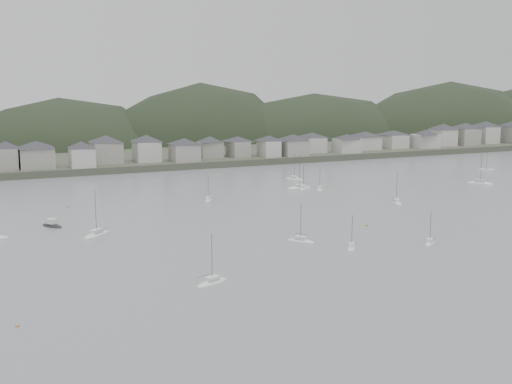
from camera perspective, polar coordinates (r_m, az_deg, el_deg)
name	(u,v)px	position (r m, az deg, el deg)	size (l,w,h in m)	color
ground	(408,281)	(132.69, 13.31, -7.70)	(900.00, 900.00, 0.00)	slate
far_shore_land	(111,142)	(404.57, -12.71, 4.31)	(900.00, 250.00, 3.00)	#383D2D
forested_ridge	(129,168)	(382.11, -11.18, 2.11)	(851.55, 103.94, 102.57)	black
waterfront_town	(261,144)	(312.67, 0.47, 4.27)	(451.48, 28.46, 12.92)	gray
sailboat_lead	(301,241)	(159.85, 3.97, -4.36)	(6.54, 7.34, 10.25)	silver
moored_fleet	(257,210)	(196.25, 0.07, -1.64)	(266.88, 150.41, 13.50)	silver
motor_launch_far	(52,225)	(184.35, -17.59, -2.84)	(6.19, 7.66, 3.77)	black
mooring_buoys	(325,226)	(177.08, 6.12, -2.98)	(162.50, 118.44, 0.70)	#C18340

